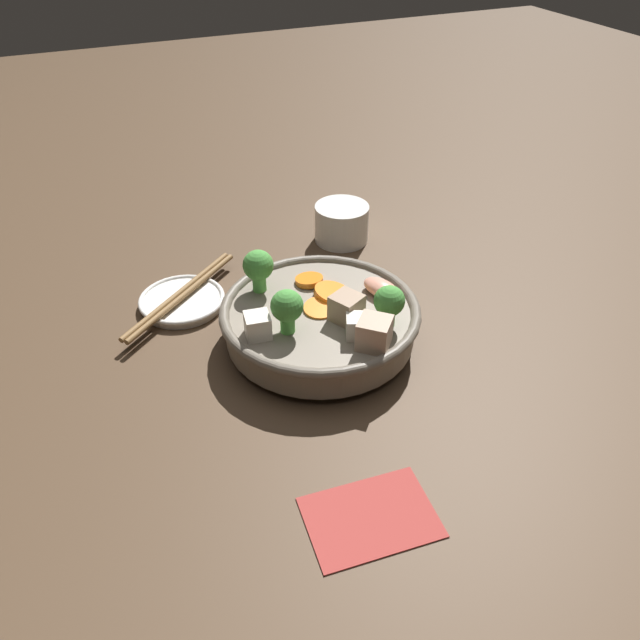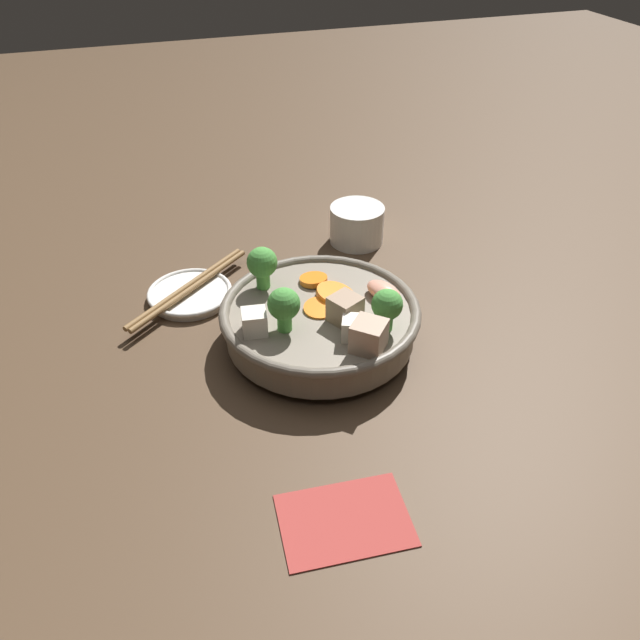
{
  "view_description": "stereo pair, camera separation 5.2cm",
  "coord_description": "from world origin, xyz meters",
  "views": [
    {
      "loc": [
        -0.22,
        -0.52,
        0.45
      ],
      "look_at": [
        0.0,
        0.0,
        0.03
      ],
      "focal_mm": 35.0,
      "sensor_mm": 36.0,
      "label": 1
    },
    {
      "loc": [
        -0.18,
        -0.53,
        0.45
      ],
      "look_at": [
        0.0,
        0.0,
        0.03
      ],
      "focal_mm": 35.0,
      "sensor_mm": 36.0,
      "label": 2
    }
  ],
  "objects": [
    {
      "name": "chopsticks_pair",
      "position": [
        -0.13,
        0.13,
        0.02
      ],
      "size": [
        0.17,
        0.14,
        0.01
      ],
      "color": "olive",
      "rests_on": "side_saucer"
    },
    {
      "name": "stirfry_bowl",
      "position": [
        0.0,
        -0.0,
        0.03
      ],
      "size": [
        0.23,
        0.23,
        0.1
      ],
      "color": "slate",
      "rests_on": "ground_plane"
    },
    {
      "name": "ground_plane",
      "position": [
        0.0,
        0.0,
        0.0
      ],
      "size": [
        3.0,
        3.0,
        0.0
      ],
      "primitive_type": "plane",
      "color": "#4C3826"
    },
    {
      "name": "side_saucer",
      "position": [
        -0.13,
        0.13,
        0.01
      ],
      "size": [
        0.11,
        0.11,
        0.01
      ],
      "color": "white",
      "rests_on": "ground_plane"
    },
    {
      "name": "tea_cup",
      "position": [
        0.12,
        0.21,
        0.03
      ],
      "size": [
        0.08,
        0.08,
        0.05
      ],
      "color": "white",
      "rests_on": "ground_plane"
    },
    {
      "name": "napkin",
      "position": [
        -0.06,
        -0.24,
        0.0
      ],
      "size": [
        0.12,
        0.09,
        0.0
      ],
      "color": "#A33833",
      "rests_on": "ground_plane"
    }
  ]
}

